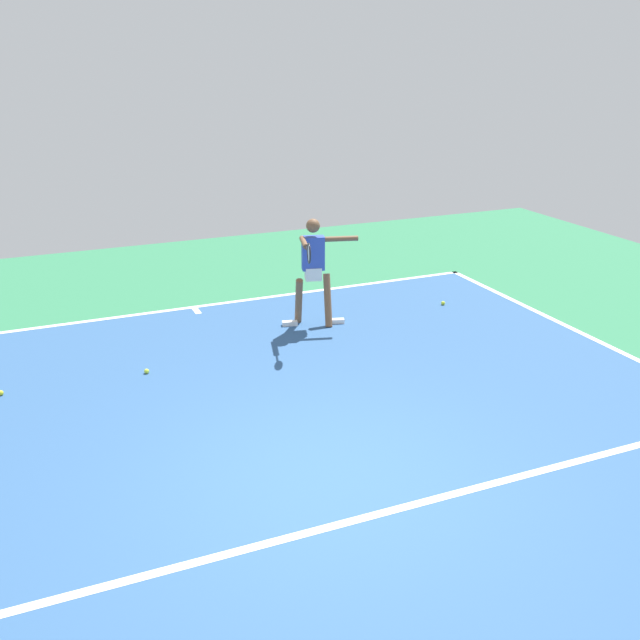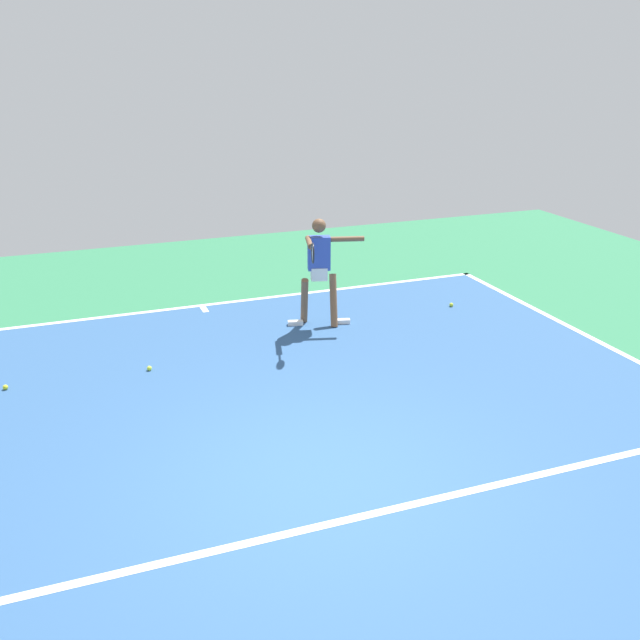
{
  "view_description": "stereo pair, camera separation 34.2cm",
  "coord_description": "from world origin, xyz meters",
  "px_view_note": "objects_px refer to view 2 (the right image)",
  "views": [
    {
      "loc": [
        2.56,
        5.73,
        4.08
      ],
      "look_at": [
        -0.77,
        -2.08,
        0.9
      ],
      "focal_mm": 40.73,
      "sensor_mm": 36.0,
      "label": 1
    },
    {
      "loc": [
        2.24,
        5.86,
        4.08
      ],
      "look_at": [
        -0.77,
        -2.08,
        0.9
      ],
      "focal_mm": 40.73,
      "sensor_mm": 36.0,
      "label": 2
    }
  ],
  "objects_px": {
    "tennis_player": "(320,266)",
    "tennis_ball_near_player": "(451,305)",
    "tennis_ball_far_corner": "(5,387)",
    "tennis_ball_by_baseline": "(149,368)"
  },
  "relations": [
    {
      "from": "tennis_player",
      "to": "tennis_ball_near_player",
      "type": "distance_m",
      "value": 2.56
    },
    {
      "from": "tennis_player",
      "to": "tennis_ball_far_corner",
      "type": "relative_size",
      "value": 25.93
    },
    {
      "from": "tennis_player",
      "to": "tennis_ball_near_player",
      "type": "relative_size",
      "value": 25.93
    },
    {
      "from": "tennis_ball_near_player",
      "to": "tennis_ball_far_corner",
      "type": "bearing_deg",
      "value": 6.25
    },
    {
      "from": "tennis_ball_near_player",
      "to": "tennis_ball_by_baseline",
      "type": "relative_size",
      "value": 1.0
    },
    {
      "from": "tennis_player",
      "to": "tennis_ball_far_corner",
      "type": "distance_m",
      "value": 4.72
    },
    {
      "from": "tennis_ball_far_corner",
      "to": "tennis_ball_by_baseline",
      "type": "height_order",
      "value": "same"
    },
    {
      "from": "tennis_ball_far_corner",
      "to": "tennis_ball_by_baseline",
      "type": "bearing_deg",
      "value": 178.15
    },
    {
      "from": "tennis_ball_far_corner",
      "to": "tennis_ball_by_baseline",
      "type": "xyz_separation_m",
      "value": [
        -1.81,
        0.06,
        0.0
      ]
    },
    {
      "from": "tennis_player",
      "to": "tennis_ball_far_corner",
      "type": "height_order",
      "value": "tennis_player"
    }
  ]
}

